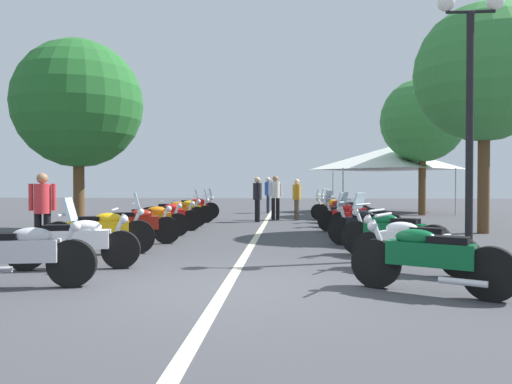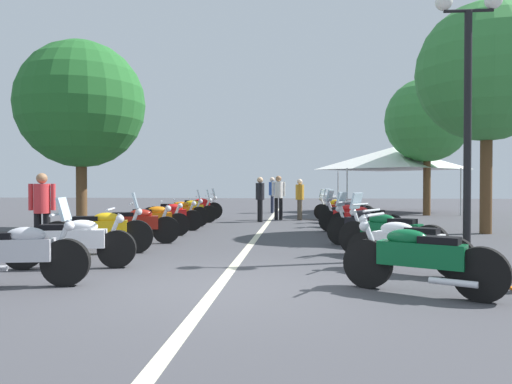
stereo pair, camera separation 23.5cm
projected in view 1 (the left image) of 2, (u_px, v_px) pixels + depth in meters
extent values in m
plane|color=#424247|center=(225.00, 288.00, 6.51)|extent=(80.00, 80.00, 0.00)
cube|color=beige|center=(258.00, 235.00, 13.28)|extent=(28.00, 0.16, 0.01)
cylinder|color=black|center=(72.00, 263.00, 6.58)|extent=(0.26, 0.66, 0.65)
cube|color=silver|center=(18.00, 251.00, 6.50)|extent=(0.47, 1.09, 0.30)
ellipsoid|color=silver|center=(32.00, 236.00, 6.51)|extent=(0.35, 0.56, 0.22)
cube|color=black|center=(0.00, 238.00, 6.47)|extent=(0.34, 0.52, 0.12)
cylinder|color=silver|center=(67.00, 241.00, 6.57)|extent=(0.12, 0.30, 0.58)
cylinder|color=silver|center=(64.00, 215.00, 6.56)|extent=(0.62, 0.15, 0.04)
sphere|color=silver|center=(76.00, 226.00, 6.58)|extent=(0.14, 0.14, 0.14)
cube|color=silver|center=(70.00, 209.00, 6.57)|extent=(0.38, 0.18, 0.32)
cylinder|color=black|center=(121.00, 249.00, 8.03)|extent=(0.26, 0.64, 0.63)
cylinder|color=black|center=(26.00, 251.00, 7.83)|extent=(0.26, 0.64, 0.63)
cube|color=white|center=(74.00, 239.00, 7.93)|extent=(0.50, 1.17, 0.30)
ellipsoid|color=white|center=(85.00, 227.00, 7.95)|extent=(0.36, 0.56, 0.22)
cube|color=black|center=(60.00, 228.00, 7.89)|extent=(0.35, 0.52, 0.12)
cylinder|color=silver|center=(117.00, 231.00, 8.01)|extent=(0.13, 0.30, 0.58)
cylinder|color=silver|center=(115.00, 210.00, 8.00)|extent=(0.62, 0.16, 0.04)
sphere|color=silver|center=(124.00, 219.00, 8.03)|extent=(0.14, 0.14, 0.14)
cylinder|color=silver|center=(48.00, 255.00, 8.05)|extent=(0.19, 0.55, 0.08)
cylinder|color=black|center=(138.00, 237.00, 9.74)|extent=(0.31, 0.68, 0.67)
cylinder|color=black|center=(59.00, 239.00, 9.45)|extent=(0.31, 0.68, 0.67)
cube|color=#EAB214|center=(99.00, 229.00, 9.59)|extent=(0.57, 1.18, 0.30)
ellipsoid|color=#EAB214|center=(108.00, 218.00, 9.62)|extent=(0.39, 0.57, 0.22)
cube|color=black|center=(87.00, 220.00, 9.55)|extent=(0.38, 0.53, 0.12)
cylinder|color=silver|center=(135.00, 222.00, 9.73)|extent=(0.14, 0.30, 0.58)
cylinder|color=silver|center=(133.00, 204.00, 9.71)|extent=(0.61, 0.20, 0.04)
sphere|color=silver|center=(141.00, 212.00, 9.74)|extent=(0.14, 0.14, 0.14)
cylinder|color=silver|center=(76.00, 242.00, 9.69)|extent=(0.22, 0.55, 0.08)
cube|color=silver|center=(137.00, 200.00, 9.73)|extent=(0.38, 0.21, 0.32)
cylinder|color=black|center=(167.00, 230.00, 11.33)|extent=(0.31, 0.65, 0.63)
cylinder|color=black|center=(99.00, 231.00, 11.00)|extent=(0.31, 0.65, 0.63)
cube|color=maroon|center=(133.00, 223.00, 11.17)|extent=(0.59, 1.18, 0.30)
ellipsoid|color=maroon|center=(141.00, 214.00, 11.20)|extent=(0.40, 0.57, 0.22)
cube|color=black|center=(123.00, 215.00, 11.11)|extent=(0.38, 0.53, 0.12)
cylinder|color=silver|center=(164.00, 217.00, 11.31)|extent=(0.15, 0.30, 0.58)
cylinder|color=silver|center=(162.00, 202.00, 11.30)|extent=(0.61, 0.21, 0.04)
sphere|color=silver|center=(169.00, 209.00, 11.33)|extent=(0.14, 0.14, 0.14)
cylinder|color=silver|center=(113.00, 235.00, 11.25)|extent=(0.23, 0.55, 0.08)
cylinder|color=black|center=(178.00, 225.00, 12.98)|extent=(0.33, 0.63, 0.61)
cylinder|color=black|center=(121.00, 226.00, 12.61)|extent=(0.33, 0.63, 0.61)
cube|color=orange|center=(150.00, 218.00, 12.79)|extent=(0.62, 1.13, 0.30)
ellipsoid|color=orange|center=(157.00, 211.00, 12.84)|extent=(0.41, 0.58, 0.22)
cube|color=black|center=(141.00, 212.00, 12.73)|extent=(0.40, 0.54, 0.12)
cylinder|color=silver|center=(175.00, 213.00, 12.96)|extent=(0.16, 0.30, 0.58)
cylinder|color=silver|center=(174.00, 200.00, 12.95)|extent=(0.60, 0.24, 0.04)
sphere|color=silver|center=(179.00, 206.00, 12.99)|extent=(0.14, 0.14, 0.14)
cylinder|color=silver|center=(133.00, 228.00, 12.86)|extent=(0.25, 0.55, 0.08)
cylinder|color=black|center=(191.00, 220.00, 14.44)|extent=(0.30, 0.63, 0.62)
cylinder|color=black|center=(141.00, 221.00, 14.16)|extent=(0.30, 0.63, 0.62)
cube|color=red|center=(166.00, 215.00, 14.30)|extent=(0.56, 1.13, 0.30)
ellipsoid|color=red|center=(172.00, 208.00, 14.33)|extent=(0.39, 0.57, 0.22)
cube|color=black|center=(158.00, 209.00, 14.25)|extent=(0.38, 0.53, 0.12)
cylinder|color=silver|center=(189.00, 210.00, 14.43)|extent=(0.14, 0.30, 0.58)
cylinder|color=silver|center=(187.00, 198.00, 14.41)|extent=(0.61, 0.20, 0.04)
sphere|color=silver|center=(192.00, 204.00, 14.44)|extent=(0.14, 0.14, 0.14)
cylinder|color=silver|center=(151.00, 224.00, 14.40)|extent=(0.22, 0.55, 0.08)
cylinder|color=black|center=(197.00, 217.00, 15.82)|extent=(0.28, 0.66, 0.65)
cylinder|color=black|center=(149.00, 217.00, 15.57)|extent=(0.28, 0.66, 0.65)
cube|color=orange|center=(173.00, 211.00, 15.69)|extent=(0.54, 1.21, 0.30)
ellipsoid|color=orange|center=(179.00, 205.00, 15.72)|extent=(0.37, 0.57, 0.22)
cube|color=black|center=(166.00, 206.00, 15.66)|extent=(0.36, 0.53, 0.12)
cylinder|color=silver|center=(195.00, 207.00, 15.81)|extent=(0.13, 0.30, 0.58)
cylinder|color=silver|center=(194.00, 196.00, 15.80)|extent=(0.61, 0.18, 0.04)
sphere|color=silver|center=(199.00, 201.00, 15.82)|extent=(0.14, 0.14, 0.14)
cylinder|color=silver|center=(159.00, 220.00, 15.80)|extent=(0.20, 0.55, 0.08)
cube|color=silver|center=(196.00, 194.00, 15.81)|extent=(0.38, 0.20, 0.32)
cylinder|color=black|center=(206.00, 214.00, 17.39)|extent=(0.27, 0.64, 0.62)
cylinder|color=black|center=(163.00, 214.00, 17.18)|extent=(0.27, 0.64, 0.62)
cube|color=#EAB214|center=(185.00, 209.00, 17.28)|extent=(0.51, 1.18, 0.30)
ellipsoid|color=#EAB214|center=(190.00, 204.00, 17.30)|extent=(0.36, 0.56, 0.22)
cube|color=black|center=(178.00, 204.00, 17.25)|extent=(0.35, 0.52, 0.12)
cylinder|color=silver|center=(204.00, 206.00, 17.38)|extent=(0.13, 0.30, 0.58)
cylinder|color=silver|center=(203.00, 196.00, 17.37)|extent=(0.61, 0.17, 0.04)
sphere|color=silver|center=(207.00, 200.00, 17.39)|extent=(0.14, 0.14, 0.14)
cylinder|color=silver|center=(172.00, 217.00, 17.40)|extent=(0.19, 0.55, 0.08)
cube|color=silver|center=(205.00, 194.00, 17.38)|extent=(0.38, 0.19, 0.32)
cylinder|color=black|center=(211.00, 211.00, 19.13)|extent=(0.32, 0.68, 0.66)
cylinder|color=black|center=(176.00, 211.00, 18.84)|extent=(0.32, 0.68, 0.66)
cube|color=red|center=(193.00, 206.00, 18.98)|extent=(0.55, 1.07, 0.30)
ellipsoid|color=red|center=(198.00, 201.00, 19.01)|extent=(0.39, 0.57, 0.22)
cube|color=black|center=(188.00, 202.00, 18.93)|extent=(0.38, 0.53, 0.12)
cylinder|color=silver|center=(209.00, 203.00, 19.11)|extent=(0.15, 0.30, 0.58)
cylinder|color=silver|center=(208.00, 194.00, 19.09)|extent=(0.61, 0.21, 0.04)
sphere|color=silver|center=(212.00, 198.00, 19.13)|extent=(0.14, 0.14, 0.14)
cylinder|color=silver|center=(183.00, 213.00, 19.07)|extent=(0.23, 0.55, 0.08)
cube|color=silver|center=(210.00, 192.00, 19.11)|extent=(0.38, 0.22, 0.32)
cylinder|color=black|center=(376.00, 263.00, 6.54)|extent=(0.44, 0.64, 0.65)
cylinder|color=black|center=(491.00, 274.00, 5.79)|extent=(0.44, 0.64, 0.65)
cube|color=#0C592D|center=(430.00, 254.00, 6.16)|extent=(0.76, 1.07, 0.30)
ellipsoid|color=#0C592D|center=(416.00, 238.00, 6.26)|extent=(0.48, 0.58, 0.22)
cube|color=black|center=(448.00, 241.00, 6.04)|extent=(0.46, 0.55, 0.12)
cylinder|color=silver|center=(380.00, 241.00, 6.51)|extent=(0.20, 0.29, 0.58)
cylinder|color=silver|center=(384.00, 215.00, 6.48)|extent=(0.56, 0.33, 0.04)
sphere|color=silver|center=(373.00, 226.00, 6.56)|extent=(0.14, 0.14, 0.14)
cylinder|color=silver|center=(463.00, 282.00, 5.79)|extent=(0.33, 0.52, 0.08)
cylinder|color=black|center=(371.00, 250.00, 8.02)|extent=(0.44, 0.59, 0.61)
cylinder|color=black|center=(461.00, 258.00, 7.21)|extent=(0.44, 0.59, 0.61)
cube|color=white|center=(413.00, 242.00, 7.62)|extent=(0.80, 1.05, 0.30)
ellipsoid|color=white|center=(402.00, 229.00, 7.72)|extent=(0.49, 0.58, 0.22)
cube|color=black|center=(428.00, 231.00, 7.49)|extent=(0.47, 0.55, 0.12)
cylinder|color=silver|center=(374.00, 232.00, 7.98)|extent=(0.21, 0.28, 0.58)
cylinder|color=silver|center=(377.00, 210.00, 7.95)|extent=(0.55, 0.36, 0.04)
sphere|color=silver|center=(368.00, 220.00, 8.04)|extent=(0.14, 0.14, 0.14)
cylinder|color=silver|center=(438.00, 264.00, 7.23)|extent=(0.36, 0.51, 0.08)
cylinder|color=black|center=(358.00, 238.00, 9.60)|extent=(0.49, 0.63, 0.67)
cylinder|color=black|center=(434.00, 243.00, 8.69)|extent=(0.49, 0.63, 0.67)
cube|color=#0C592D|center=(394.00, 231.00, 9.14)|extent=(0.86, 1.08, 0.30)
ellipsoid|color=#0C592D|center=(385.00, 220.00, 9.25)|extent=(0.51, 0.58, 0.22)
cube|color=black|center=(406.00, 222.00, 9.00)|extent=(0.48, 0.54, 0.12)
cylinder|color=silver|center=(361.00, 223.00, 9.55)|extent=(0.22, 0.28, 0.58)
cylinder|color=silver|center=(363.00, 204.00, 9.52)|extent=(0.54, 0.38, 0.04)
sphere|color=silver|center=(356.00, 212.00, 9.62)|extent=(0.14, 0.14, 0.14)
cylinder|color=silver|center=(414.00, 249.00, 8.73)|extent=(0.38, 0.50, 0.08)
cube|color=silver|center=(359.00, 201.00, 9.57)|extent=(0.37, 0.30, 0.32)
cylinder|color=black|center=(342.00, 231.00, 11.10)|extent=(0.46, 0.62, 0.64)
cylinder|color=black|center=(401.00, 235.00, 10.27)|extent=(0.46, 0.62, 0.64)
cube|color=black|center=(370.00, 225.00, 10.68)|extent=(0.81, 1.04, 0.30)
ellipsoid|color=black|center=(363.00, 215.00, 10.79)|extent=(0.50, 0.58, 0.22)
cube|color=black|center=(380.00, 217.00, 10.55)|extent=(0.48, 0.54, 0.12)
cylinder|color=silver|center=(344.00, 218.00, 11.06)|extent=(0.22, 0.28, 0.58)
cylinder|color=silver|center=(346.00, 202.00, 11.03)|extent=(0.54, 0.37, 0.04)
sphere|color=silver|center=(340.00, 209.00, 11.12)|extent=(0.14, 0.14, 0.14)
cylinder|color=silver|center=(386.00, 239.00, 10.29)|extent=(0.37, 0.51, 0.08)
cube|color=silver|center=(343.00, 199.00, 11.08)|extent=(0.37, 0.30, 0.32)
cylinder|color=black|center=(341.00, 225.00, 12.63)|extent=(0.49, 0.63, 0.66)
cylinder|color=black|center=(391.00, 228.00, 11.79)|extent=(0.49, 0.63, 0.66)
cube|color=red|center=(365.00, 219.00, 12.20)|extent=(0.81, 1.01, 0.30)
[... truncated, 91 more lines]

